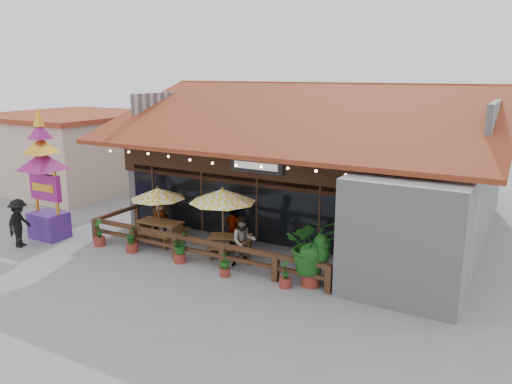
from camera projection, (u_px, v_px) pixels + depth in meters
The scene contains 19 objects.
ground at pixel (243, 267), 17.13m from camera, with size 100.00×100.00×0.00m, color gray.
restaurant_building at pixel (324, 172), 22.08m from camera, with size 15.50×14.73×6.09m.
patio_railing at pixel (185, 242), 17.83m from camera, with size 10.00×2.60×0.92m.
neighbor_building at pixel (74, 149), 28.86m from camera, with size 8.40×8.40×4.22m.
umbrella_left at pixel (158, 194), 19.14m from camera, with size 2.68×2.68×2.26m.
umbrella_right at pixel (223, 196), 17.64m from camera, with size 2.58×2.58×2.58m.
picnic_table_left at pixel (160, 228), 19.51m from camera, with size 1.83×1.60×0.85m.
picnic_table_right at pixel (231, 242), 18.12m from camera, with size 1.94×1.82×0.74m.
thai_sign_tower at pixel (43, 165), 19.46m from camera, with size 2.09×2.09×5.66m.
tropical_plant at pixel (312, 247), 15.36m from camera, with size 2.11×2.02×2.25m.
diner_a at pixel (160, 212), 20.34m from camera, with size 0.70×0.46×1.93m, color #371C11.
diner_b at pixel (243, 241), 17.04m from camera, with size 0.86×0.67×1.77m, color #371C11.
diner_c at pixel (234, 228), 19.00m from camera, with size 0.87×0.36×1.49m, color #371C11.
pedestrian at pixel (19, 223), 18.92m from camera, with size 1.21×0.69×1.87m, color black.
planter_a at pixel (99, 235), 19.11m from camera, with size 0.43×0.43×1.06m.
planter_b at pixel (132, 240), 18.43m from camera, with size 0.43×0.44×1.04m.
planter_c at pixel (179, 247), 17.41m from camera, with size 0.82×0.82×1.03m.
planter_d at pixel (225, 264), 16.27m from camera, with size 0.44×0.44×0.84m.
planter_e at pixel (285, 276), 15.43m from camera, with size 0.38×0.39×0.93m.
Camera 1 is at (8.26, -13.75, 6.55)m, focal length 35.00 mm.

